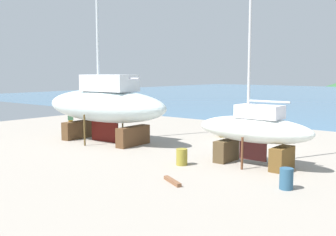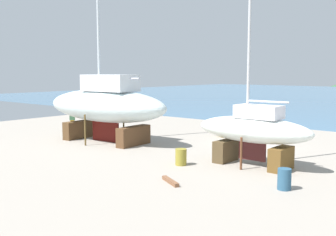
{
  "view_description": "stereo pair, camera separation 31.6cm",
  "coord_description": "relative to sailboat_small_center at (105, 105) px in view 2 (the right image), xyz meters",
  "views": [
    {
      "loc": [
        12.81,
        -24.8,
        5.01
      ],
      "look_at": [
        -2.87,
        -5.48,
        2.13
      ],
      "focal_mm": 43.19,
      "sensor_mm": 36.0,
      "label": 1
    },
    {
      "loc": [
        13.06,
        -24.6,
        5.01
      ],
      "look_at": [
        -2.87,
        -5.48,
        2.13
      ],
      "focal_mm": 43.19,
      "sensor_mm": 36.0,
      "label": 2
    }
  ],
  "objects": [
    {
      "name": "ground_plane",
      "position": [
        8.66,
        2.51,
        -2.66
      ],
      "size": [
        51.36,
        51.36,
        0.0
      ],
      "primitive_type": "plane",
      "color": "#9D9488"
    },
    {
      "name": "sailboat_small_center",
      "position": [
        0.0,
        0.0,
        0.0
      ],
      "size": [
        10.82,
        4.24,
        16.5
      ],
      "rotation": [
        0.0,
        0.0,
        3.21
      ],
      "color": "brown",
      "rests_on": "ground"
    },
    {
      "name": "sailboat_mid_port",
      "position": [
        11.65,
        -0.01,
        -0.75
      ],
      "size": [
        6.58,
        2.44,
        11.64
      ],
      "rotation": [
        0.0,
        0.0,
        3.14
      ],
      "color": "brown",
      "rests_on": "ground"
    },
    {
      "name": "worker",
      "position": [
        -6.5,
        1.95,
        -1.78
      ],
      "size": [
        0.48,
        0.48,
        1.7
      ],
      "rotation": [
        0.0,
        0.0,
        5.52
      ],
      "color": "orange",
      "rests_on": "ground"
    },
    {
      "name": "barrel_rust_near",
      "position": [
        14.81,
        -3.1,
        -2.2
      ],
      "size": [
        0.74,
        0.74,
        0.92
      ],
      "primitive_type": "cylinder",
      "rotation": [
        0.0,
        0.0,
        1.92
      ],
      "color": "#2C5573",
      "rests_on": "ground"
    },
    {
      "name": "barrel_tipped_left",
      "position": [
        4.78,
        9.39,
        -2.25
      ],
      "size": [
        0.76,
        0.76,
        0.83
      ],
      "primitive_type": "cylinder",
      "rotation": [
        0.0,
        0.0,
        2.37
      ],
      "color": "#305464",
      "rests_on": "ground"
    },
    {
      "name": "barrel_ochre",
      "position": [
        5.33,
        7.16,
        -2.32
      ],
      "size": [
        1.08,
        1.1,
        0.68
      ],
      "primitive_type": "cylinder",
      "rotation": [
        1.57,
        0.0,
        0.71
      ],
      "color": "olive",
      "rests_on": "ground"
    },
    {
      "name": "barrel_tipped_center",
      "position": [
        8.64,
        -2.34,
        -2.22
      ],
      "size": [
        0.85,
        0.85,
        0.89
      ],
      "primitive_type": "cylinder",
      "rotation": [
        0.0,
        0.0,
        0.7
      ],
      "color": "olive",
      "rests_on": "ground"
    },
    {
      "name": "barrel_blue_faded",
      "position": [
        8.53,
        5.5,
        -2.2
      ],
      "size": [
        0.67,
        0.67,
        0.92
      ],
      "primitive_type": "cylinder",
      "rotation": [
        0.0,
        0.0,
        3.09
      ],
      "color": "brown",
      "rests_on": "ground"
    },
    {
      "name": "timber_long_aft",
      "position": [
        10.44,
        -5.42,
        -2.58
      ],
      "size": [
        1.46,
        0.9,
        0.17
      ],
      "primitive_type": "cube",
      "rotation": [
        0.0,
        0.0,
        2.65
      ],
      "color": "brown",
      "rests_on": "ground"
    },
    {
      "name": "timber_long_fore",
      "position": [
        -2.62,
        5.43,
        -2.56
      ],
      "size": [
        1.16,
        1.59,
        0.2
      ],
      "primitive_type": "cube",
      "rotation": [
        0.0,
        0.0,
        0.96
      ],
      "color": "brown",
      "rests_on": "ground"
    }
  ]
}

